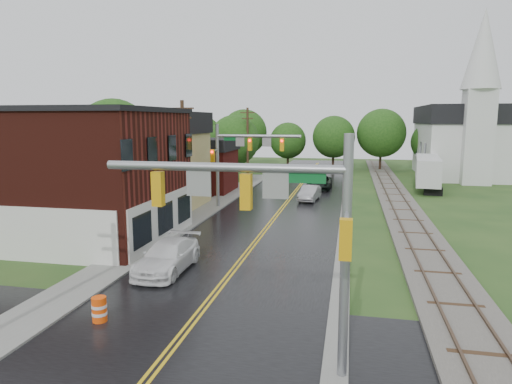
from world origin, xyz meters
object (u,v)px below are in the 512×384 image
(tree_left_a, at_px, (31,150))
(construction_barrel, at_px, (99,310))
(tree_left_e, at_px, (235,141))
(sedan_silver, at_px, (310,193))
(church, at_px, (463,133))
(tree_left_b, at_px, (115,138))
(brick_building, at_px, (60,174))
(traffic_signal_far, at_px, (241,150))
(suv_dark, at_px, (320,183))
(utility_pole_c, at_px, (248,143))
(tree_left_c, at_px, (181,146))
(traffic_signal_near, at_px, (272,211))
(utility_pole_b, at_px, (183,158))
(semi_trailer, at_px, (428,170))
(pickup_white, at_px, (168,257))

(tree_left_a, xyz_separation_m, construction_barrel, (16.40, -17.90, -4.63))
(tree_left_e, bearing_deg, sedan_silver, -52.56)
(church, relative_size, tree_left_b, 2.06)
(brick_building, height_order, traffic_signal_far, brick_building)
(church, bearing_deg, suv_dark, -140.21)
(utility_pole_c, relative_size, tree_left_c, 1.18)
(church, bearing_deg, construction_barrel, -115.24)
(traffic_signal_near, distance_m, utility_pole_b, 22.49)
(traffic_signal_far, height_order, semi_trailer, traffic_signal_far)
(traffic_signal_far, relative_size, construction_barrel, 7.54)
(construction_barrel, bearing_deg, suv_dark, 80.51)
(tree_left_c, bearing_deg, church, 22.24)
(tree_left_a, relative_size, sedan_silver, 2.05)
(church, relative_size, tree_left_e, 2.45)
(tree_left_c, bearing_deg, traffic_signal_far, -51.18)
(traffic_signal_far, height_order, pickup_white, traffic_signal_far)
(traffic_signal_far, bearing_deg, tree_left_e, 105.89)
(tree_left_a, xyz_separation_m, tree_left_b, (2.00, 10.00, 0.60))
(pickup_white, bearing_deg, utility_pole_b, 107.05)
(utility_pole_c, bearing_deg, suv_dark, -28.02)
(construction_barrel, bearing_deg, brick_building, 129.40)
(traffic_signal_near, distance_m, semi_trailer, 41.05)
(sedan_silver, height_order, semi_trailer, semi_trailer)
(tree_left_c, xyz_separation_m, semi_trailer, (27.79, 1.70, -2.38))
(traffic_signal_far, bearing_deg, utility_pole_b, -123.68)
(traffic_signal_far, xyz_separation_m, pickup_white, (0.27, -17.00, -4.22))
(traffic_signal_near, height_order, utility_pole_c, utility_pole_c)
(utility_pole_c, distance_m, construction_barrel, 40.36)
(tree_left_b, distance_m, tree_left_c, 9.03)
(utility_pole_b, distance_m, tree_left_c, 19.24)
(semi_trailer, bearing_deg, tree_left_a, -149.76)
(brick_building, xyz_separation_m, semi_trailer, (26.42, 26.60, -2.02))
(traffic_signal_far, relative_size, tree_left_e, 0.90)
(utility_pole_b, relative_size, tree_left_c, 1.18)
(tree_left_c, height_order, construction_barrel, tree_left_c)
(tree_left_c, height_order, tree_left_e, tree_left_e)
(traffic_signal_near, distance_m, sedan_silver, 30.10)
(utility_pole_b, bearing_deg, suv_dark, 61.66)
(sedan_silver, distance_m, pickup_white, 22.37)
(sedan_silver, bearing_deg, utility_pole_b, -125.26)
(tree_left_b, bearing_deg, utility_pole_b, -41.86)
(traffic_signal_near, height_order, semi_trailer, traffic_signal_near)
(utility_pole_c, relative_size, pickup_white, 1.73)
(tree_left_c, distance_m, sedan_silver, 18.20)
(utility_pole_b, xyz_separation_m, pickup_white, (3.60, -12.00, -3.97))
(sedan_silver, bearing_deg, utility_pole_c, 132.35)
(utility_pole_c, height_order, pickup_white, utility_pole_c)
(brick_building, height_order, utility_pole_b, utility_pole_b)
(tree_left_b, bearing_deg, tree_left_a, -101.31)
(utility_pole_b, bearing_deg, utility_pole_c, 90.00)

